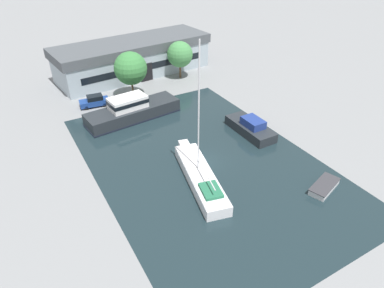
{
  "coord_description": "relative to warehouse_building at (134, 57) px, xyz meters",
  "views": [
    {
      "loc": [
        -17.51,
        -27.63,
        23.5
      ],
      "look_at": [
        0.0,
        2.73,
        1.0
      ],
      "focal_mm": 32.0,
      "sensor_mm": 36.0,
      "label": 1
    }
  ],
  "objects": [
    {
      "name": "warehouse_building",
      "position": [
        0.0,
        0.0,
        0.0
      ],
      "size": [
        29.19,
        12.12,
        6.14
      ],
      "rotation": [
        0.0,
        0.0,
        0.1
      ],
      "color": "#99A8B2",
      "rests_on": "ground"
    },
    {
      "name": "water_canal",
      "position": [
        -3.8,
        -30.73,
        -3.1
      ],
      "size": [
        24.1,
        36.46,
        0.01
      ],
      "primitive_type": "cube",
      "color": "#19282D",
      "rests_on": "ground"
    },
    {
      "name": "small_dinghy",
      "position": [
        4.59,
        -41.24,
        -2.74
      ],
      "size": [
        4.43,
        2.93,
        0.72
      ],
      "rotation": [
        0.0,
        0.0,
        5.02
      ],
      "color": "silver",
      "rests_on": "water_canal"
    },
    {
      "name": "sailboat_moored",
      "position": [
        -6.04,
        -33.61,
        -2.35
      ],
      "size": [
        5.13,
        12.95,
        15.2
      ],
      "rotation": [
        0.0,
        0.0,
        -0.22
      ],
      "color": "white",
      "rests_on": "water_canal"
    },
    {
      "name": "motor_cruiser",
      "position": [
        -6.99,
        -16.41,
        -1.83
      ],
      "size": [
        13.96,
        5.43,
        3.48
      ],
      "rotation": [
        0.0,
        0.0,
        1.67
      ],
      "color": "#23282D",
      "rests_on": "water_canal"
    },
    {
      "name": "ground_plane",
      "position": [
        -3.8,
        -30.73,
        -3.11
      ],
      "size": [
        440.0,
        440.0,
        0.0
      ],
      "primitive_type": "plane",
      "color": "gray"
    },
    {
      "name": "cabin_boat",
      "position": [
        5.08,
        -28.18,
        -2.26
      ],
      "size": [
        2.97,
        7.61,
        2.29
      ],
      "rotation": [
        0.0,
        0.0,
        -0.0
      ],
      "color": "#23282D",
      "rests_on": "water_canal"
    },
    {
      "name": "quay_tree_near_building",
      "position": [
        -4.23,
        -9.75,
        1.75
      ],
      "size": [
        5.11,
        5.11,
        7.42
      ],
      "color": "brown",
      "rests_on": "ground"
    },
    {
      "name": "parked_car",
      "position": [
        -10.54,
        -9.83,
        -2.24
      ],
      "size": [
        4.54,
        2.3,
        1.76
      ],
      "rotation": [
        0.0,
        0.0,
        1.45
      ],
      "color": "navy",
      "rests_on": "ground"
    },
    {
      "name": "quay_tree_by_water",
      "position": [
        6.39,
        -6.04,
        1.19
      ],
      "size": [
        4.53,
        4.53,
        6.57
      ],
      "color": "brown",
      "rests_on": "ground"
    }
  ]
}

